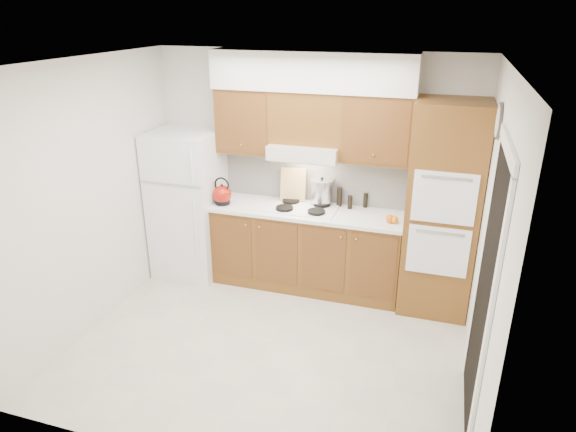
{
  "coord_description": "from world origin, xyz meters",
  "views": [
    {
      "loc": [
        1.39,
        -3.88,
        2.99
      ],
      "look_at": [
        0.03,
        0.45,
        1.15
      ],
      "focal_mm": 32.0,
      "sensor_mm": 36.0,
      "label": 1
    }
  ],
  "objects_px": {
    "stock_pot": "(322,191)",
    "kettle": "(222,195)",
    "oven_cabinet": "(442,210)",
    "fridge": "(189,204)"
  },
  "relations": [
    {
      "from": "stock_pot",
      "to": "kettle",
      "type": "bearing_deg",
      "value": -163.25
    },
    {
      "from": "stock_pot",
      "to": "oven_cabinet",
      "type": "bearing_deg",
      "value": -9.13
    },
    {
      "from": "fridge",
      "to": "stock_pot",
      "type": "height_order",
      "value": "fridge"
    },
    {
      "from": "kettle",
      "to": "stock_pot",
      "type": "bearing_deg",
      "value": 34.6
    },
    {
      "from": "oven_cabinet",
      "to": "stock_pot",
      "type": "height_order",
      "value": "oven_cabinet"
    },
    {
      "from": "oven_cabinet",
      "to": "stock_pot",
      "type": "xyz_separation_m",
      "value": [
        -1.3,
        0.21,
        -0.0
      ]
    },
    {
      "from": "oven_cabinet",
      "to": "stock_pot",
      "type": "distance_m",
      "value": 1.32
    },
    {
      "from": "fridge",
      "to": "oven_cabinet",
      "type": "bearing_deg",
      "value": 0.7
    },
    {
      "from": "fridge",
      "to": "stock_pot",
      "type": "bearing_deg",
      "value": 9.02
    },
    {
      "from": "kettle",
      "to": "oven_cabinet",
      "type": "bearing_deg",
      "value": 20.54
    }
  ]
}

